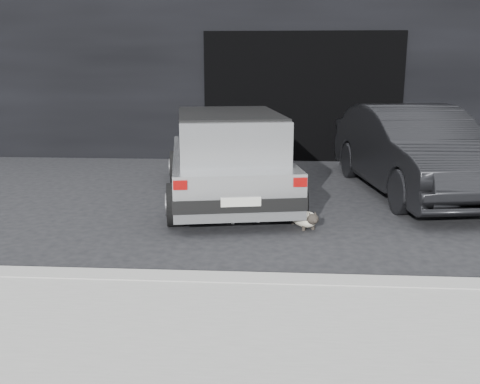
# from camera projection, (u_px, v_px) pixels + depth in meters

# --- Properties ---
(ground) EXTENTS (80.00, 80.00, 0.00)m
(ground) POSITION_uv_depth(u_px,v_px,m) (241.00, 211.00, 7.33)
(ground) COLOR black
(ground) RESTS_ON ground
(building_facade) EXTENTS (34.00, 4.00, 5.00)m
(building_facade) POSITION_uv_depth(u_px,v_px,m) (300.00, 40.00, 12.50)
(building_facade) COLOR black
(building_facade) RESTS_ON ground
(garage_opening) EXTENTS (4.00, 0.10, 2.60)m
(garage_opening) POSITION_uv_depth(u_px,v_px,m) (303.00, 97.00, 10.83)
(garage_opening) COLOR black
(garage_opening) RESTS_ON ground
(curb) EXTENTS (18.00, 0.25, 0.12)m
(curb) POSITION_uv_depth(u_px,v_px,m) (335.00, 286.00, 4.73)
(curb) COLOR #999893
(curb) RESTS_ON ground
(sidewalk) EXTENTS (18.00, 2.20, 0.11)m
(sidewalk) POSITION_uv_depth(u_px,v_px,m) (354.00, 359.00, 3.57)
(sidewalk) COLOR #999893
(sidewalk) RESTS_ON ground
(silver_hatchback) EXTENTS (2.24, 3.77, 1.31)m
(silver_hatchback) POSITION_uv_depth(u_px,v_px,m) (228.00, 153.00, 7.73)
(silver_hatchback) COLOR #B3B5B8
(silver_hatchback) RESTS_ON ground
(second_car) EXTENTS (2.03, 4.25, 1.35)m
(second_car) POSITION_uv_depth(u_px,v_px,m) (413.00, 150.00, 8.23)
(second_car) COLOR black
(second_car) RESTS_ON ground
(cat_siamese) EXTENTS (0.44, 0.69, 0.26)m
(cat_siamese) POSITION_uv_depth(u_px,v_px,m) (305.00, 218.00, 6.57)
(cat_siamese) COLOR beige
(cat_siamese) RESTS_ON ground
(cat_white) EXTENTS (0.81, 0.43, 0.39)m
(cat_white) POSITION_uv_depth(u_px,v_px,m) (247.00, 207.00, 6.82)
(cat_white) COLOR silver
(cat_white) RESTS_ON ground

